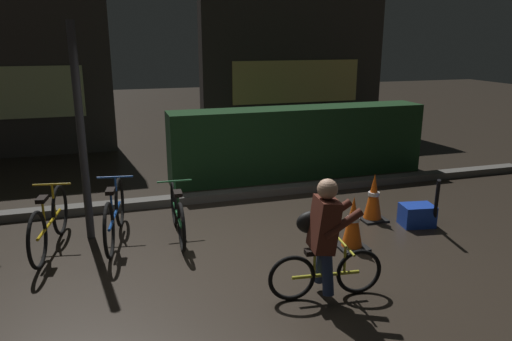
{
  "coord_description": "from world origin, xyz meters",
  "views": [
    {
      "loc": [
        -1.54,
        -5.06,
        2.55
      ],
      "look_at": [
        0.2,
        0.6,
        0.9
      ],
      "focal_mm": 33.91,
      "sensor_mm": 36.0,
      "label": 1
    }
  ],
  "objects": [
    {
      "name": "ground_plane",
      "position": [
        0.0,
        0.0,
        0.0
      ],
      "size": [
        40.0,
        40.0,
        0.0
      ],
      "primitive_type": "plane",
      "color": "#2D261E"
    },
    {
      "name": "sidewalk_curb",
      "position": [
        0.0,
        2.2,
        0.06
      ],
      "size": [
        12.0,
        0.24,
        0.12
      ],
      "primitive_type": "cube",
      "color": "#56544F",
      "rests_on": "ground"
    },
    {
      "name": "hedge_row",
      "position": [
        1.8,
        3.1,
        0.65
      ],
      "size": [
        4.8,
        0.7,
        1.3
      ],
      "primitive_type": "cube",
      "color": "#19381C",
      "rests_on": "ground"
    },
    {
      "name": "storefront_left",
      "position": [
        -3.44,
        6.5,
        2.22
      ],
      "size": [
        4.1,
        0.54,
        4.46
      ],
      "color": "#383330",
      "rests_on": "ground"
    },
    {
      "name": "storefront_right",
      "position": [
        3.27,
        7.2,
        2.27
      ],
      "size": [
        5.0,
        0.54,
        4.56
      ],
      "color": "#383330",
      "rests_on": "ground"
    },
    {
      "name": "street_post",
      "position": [
        -1.88,
        1.2,
        1.37
      ],
      "size": [
        0.1,
        0.1,
        2.74
      ],
      "primitive_type": "cylinder",
      "color": "#2D2D33",
      "rests_on": "ground"
    },
    {
      "name": "parked_bike_left_mid",
      "position": [
        -2.34,
        0.97,
        0.35
      ],
      "size": [
        0.46,
        1.65,
        0.77
      ],
      "rotation": [
        0.0,
        0.0,
        1.41
      ],
      "color": "black",
      "rests_on": "ground"
    },
    {
      "name": "parked_bike_center_left",
      "position": [
        -1.57,
        1.02,
        0.35
      ],
      "size": [
        0.46,
        1.68,
        0.78
      ],
      "rotation": [
        0.0,
        0.0,
        1.42
      ],
      "color": "black",
      "rests_on": "ground"
    },
    {
      "name": "parked_bike_center_right",
      "position": [
        -0.78,
        0.9,
        0.32
      ],
      "size": [
        0.46,
        1.52,
        0.7
      ],
      "rotation": [
        0.0,
        0.0,
        1.53
      ],
      "color": "black",
      "rests_on": "ground"
    },
    {
      "name": "traffic_cone_near",
      "position": [
        1.23,
        -0.1,
        0.33
      ],
      "size": [
        0.36,
        0.36,
        0.67
      ],
      "color": "black",
      "rests_on": "ground"
    },
    {
      "name": "traffic_cone_far",
      "position": [
        1.98,
        0.68,
        0.33
      ],
      "size": [
        0.36,
        0.36,
        0.69
      ],
      "color": "black",
      "rests_on": "ground"
    },
    {
      "name": "blue_crate",
      "position": [
        2.45,
        0.3,
        0.15
      ],
      "size": [
        0.48,
        0.38,
        0.3
      ],
      "primitive_type": "cube",
      "rotation": [
        0.0,
        0.0,
        -0.15
      ],
      "color": "#193DB7",
      "rests_on": "ground"
    },
    {
      "name": "cyclist",
      "position": [
        0.39,
        -1.05,
        0.63
      ],
      "size": [
        1.19,
        0.56,
        1.25
      ],
      "rotation": [
        0.0,
        0.0,
        -0.1
      ],
      "color": "black",
      "rests_on": "ground"
    },
    {
      "name": "closed_umbrella",
      "position": [
        2.55,
        0.05,
        0.39
      ],
      "size": [
        0.3,
        0.36,
        0.79
      ],
      "primitive_type": "cylinder",
      "rotation": [
        0.0,
        0.46,
        4.06
      ],
      "color": "black",
      "rests_on": "ground"
    }
  ]
}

